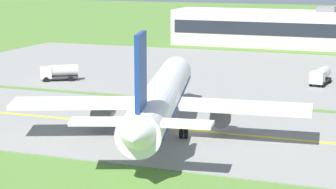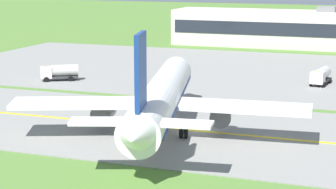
{
  "view_description": "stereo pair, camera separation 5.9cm",
  "coord_description": "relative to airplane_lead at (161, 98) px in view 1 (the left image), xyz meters",
  "views": [
    {
      "loc": [
        20.26,
        -65.15,
        18.12
      ],
      "look_at": [
        -3.79,
        0.04,
        4.0
      ],
      "focal_mm": 67.23,
      "sensor_mm": 36.0,
      "label": 1
    },
    {
      "loc": [
        20.31,
        -65.13,
        18.12
      ],
      "look_at": [
        -3.79,
        0.04,
        4.0
      ],
      "focal_mm": 67.23,
      "sensor_mm": 36.0,
      "label": 2
    }
  ],
  "objects": [
    {
      "name": "airplane_lead",
      "position": [
        0.0,
        0.0,
        0.0
      ],
      "size": [
        32.06,
        39.19,
        12.7
      ],
      "color": "white",
      "rests_on": "ground"
    },
    {
      "name": "service_truck_fuel",
      "position": [
        12.88,
        36.13,
        -2.6
      ],
      "size": [
        2.9,
        6.2,
        2.65
      ],
      "color": "silver",
      "rests_on": "ground"
    },
    {
      "name": "ground_plane",
      "position": [
        3.67,
        2.43,
        -4.13
      ],
      "size": [
        500.0,
        500.0,
        0.0
      ],
      "primitive_type": "plane",
      "color": "#517A33"
    },
    {
      "name": "taxiway_strip",
      "position": [
        3.67,
        2.43,
        -4.08
      ],
      "size": [
        240.0,
        28.0,
        0.1
      ],
      "primitive_type": "cube",
      "color": "gray",
      "rests_on": "ground"
    },
    {
      "name": "service_truck_catering",
      "position": [
        -27.24,
        25.11,
        -2.6
      ],
      "size": [
        6.17,
        4.93,
        2.65
      ],
      "color": "silver",
      "rests_on": "ground"
    },
    {
      "name": "apron_pad",
      "position": [
        13.67,
        44.43,
        -4.08
      ],
      "size": [
        140.0,
        52.0,
        0.1
      ],
      "primitive_type": "cube",
      "color": "gray",
      "rests_on": "ground"
    },
    {
      "name": "taxiway_centreline",
      "position": [
        3.67,
        2.43,
        -4.03
      ],
      "size": [
        220.0,
        0.6,
        0.01
      ],
      "primitive_type": "cube",
      "color": "yellow",
      "rests_on": "taxiway_strip"
    },
    {
      "name": "terminal_building",
      "position": [
        -1.83,
        82.94,
        0.01
      ],
      "size": [
        50.05,
        12.22,
        9.45
      ],
      "color": "beige",
      "rests_on": "ground"
    }
  ]
}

